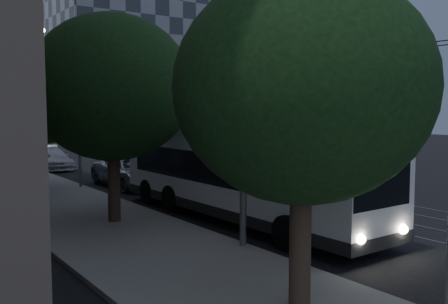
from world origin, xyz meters
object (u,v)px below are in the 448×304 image
Objects in this scene: car_white_c at (48,153)px; trolleybus at (236,171)px; car_white_b at (52,159)px; car_white_d at (3,146)px; streetlamp_far at (18,80)px; streetlamp_near at (255,54)px; pickup_silver at (132,171)px; car_white_a at (53,161)px.

trolleybus is at bearing -70.44° from car_white_c.
car_white_d is at bearing 95.61° from car_white_b.
streetlamp_far reaches higher than car_white_b.
car_white_d is (-0.34, 13.47, 0.04)m from car_white_b.
streetlamp_near is at bearing -75.85° from car_white_d.
pickup_silver is 1.30× the size of car_white_d.
car_white_a is 0.35× the size of streetlamp_far.
pickup_silver reaches higher than car_white_d.
car_white_c reaches higher than car_white_a.
car_white_d is 0.47× the size of streetlamp_near.
trolleybus is 2.97× the size of car_white_d.
car_white_a is 23.07m from streetlamp_near.
pickup_silver is 1.59× the size of car_white_a.
trolleybus reaches higher than car_white_d.
trolleybus is 5.54m from streetlamp_near.
car_white_d is at bearing 68.12° from car_white_a.
car_white_b is 23.62m from streetlamp_near.
car_white_c is 6.49m from streetlamp_far.
streetlamp_near is (-0.49, -36.53, 4.97)m from car_white_d.
car_white_b is 5.40m from car_white_c.
streetlamp_near is at bearing -74.21° from car_white_c.
trolleybus is at bearing -84.09° from streetlamp_far.
streetlamp_near is at bearing -114.58° from car_white_a.
car_white_d is 0.43× the size of streetlamp_far.
streetlamp_far is (-2.55, -2.21, 5.55)m from car_white_c.
pickup_silver is 0.61× the size of streetlamp_near.
pickup_silver reaches higher than car_white_c.
streetlamp_near is (-0.83, -23.06, 5.01)m from car_white_b.
car_white_a is at bearing 92.60° from trolleybus.
car_white_b reaches higher than car_white_a.
car_white_b is 0.53× the size of streetlamp_near.
car_white_d is (-0.22, 14.04, 0.14)m from car_white_a.
streetlamp_far is at bearing -119.00° from car_white_c.
car_white_c is 0.87× the size of car_white_d.
streetlamp_near is (-1.89, -3.43, 3.92)m from trolleybus.
trolleybus reaches higher than pickup_silver.
streetlamp_far is at bearing 85.11° from car_white_a.
trolleybus is at bearing 61.10° from streetlamp_near.
car_white_d is at bearing 91.47° from trolleybus.
pickup_silver is 9.63m from car_white_a.
trolleybus is at bearing -72.65° from car_white_d.
trolleybus is 3.63× the size of car_white_a.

